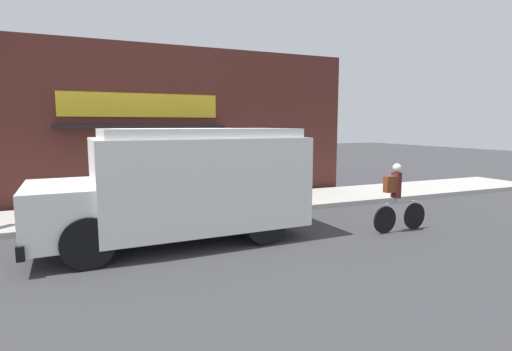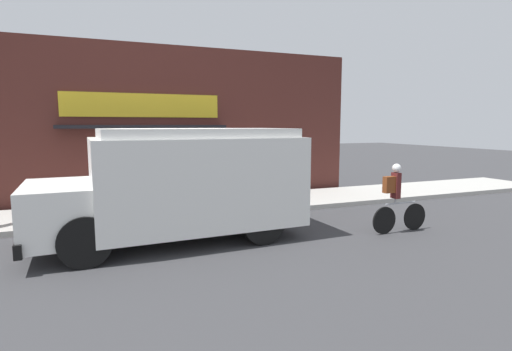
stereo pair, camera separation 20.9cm
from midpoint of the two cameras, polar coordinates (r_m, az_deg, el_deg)
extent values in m
plane|color=#38383A|center=(10.10, -11.47, -6.66)|extent=(70.00, 70.00, 0.00)
cube|color=#ADAAA3|center=(11.31, -12.68, -4.85)|extent=(28.00, 2.54, 0.14)
cube|color=#4C231E|center=(12.63, -14.17, 7.03)|extent=(13.45, 0.18, 4.81)
cube|color=gold|center=(12.51, -15.32, 9.64)|extent=(4.57, 0.05, 0.70)
cube|color=black|center=(12.22, -15.06, 6.75)|extent=(4.80, 0.59, 0.10)
cube|color=white|center=(8.50, -7.68, -0.76)|extent=(4.24, 2.43, 1.83)
cube|color=white|center=(8.24, -25.81, -4.59)|extent=(1.25, 2.14, 1.01)
cube|color=white|center=(8.42, -7.79, 6.04)|extent=(3.90, 2.23, 0.18)
cube|color=black|center=(8.36, -29.44, -7.47)|extent=(0.20, 2.24, 0.24)
cube|color=red|center=(9.61, -16.63, 0.47)|extent=(0.04, 0.44, 0.44)
cylinder|color=black|center=(9.27, -22.87, -5.52)|extent=(0.90, 0.29, 0.89)
cylinder|color=black|center=(7.36, -22.50, -8.72)|extent=(0.90, 0.29, 0.89)
cylinder|color=black|center=(9.88, -3.26, -4.19)|extent=(0.90, 0.29, 0.89)
cylinder|color=black|center=(8.12, 1.71, -6.69)|extent=(0.90, 0.29, 0.89)
cylinder|color=black|center=(9.94, 22.28, -5.47)|extent=(0.61, 0.06, 0.61)
cylinder|color=black|center=(9.33, 18.46, -6.11)|extent=(0.61, 0.06, 0.61)
cylinder|color=#999EA3|center=(9.56, 20.53, -3.70)|extent=(0.85, 0.06, 0.04)
cylinder|color=#999EA3|center=(9.44, 19.86, -3.43)|extent=(0.04, 0.04, 0.12)
cube|color=#561E1E|center=(9.38, 19.95, -1.35)|extent=(0.13, 0.20, 0.57)
sphere|color=white|center=(9.34, 20.06, 1.00)|extent=(0.19, 0.19, 0.19)
cube|color=brown|center=(9.25, 19.11, -1.24)|extent=(0.26, 0.15, 0.36)
camera|label=1|loc=(0.10, -89.42, 0.07)|focal=28.00mm
camera|label=2|loc=(0.10, 90.58, -0.07)|focal=28.00mm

